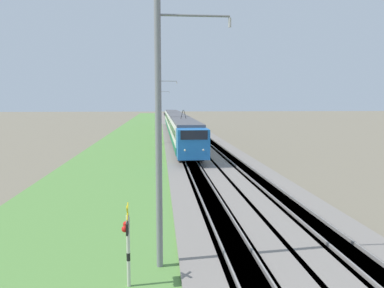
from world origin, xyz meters
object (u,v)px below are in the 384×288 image
(catenary_mast_mid, at_px, (159,109))
(catenary_mast_far, at_px, (159,106))
(passenger_train, at_px, (177,123))
(catenary_mast_near, at_px, (160,130))
(crossing_signal_aux, at_px, (127,239))

(catenary_mast_mid, distance_m, catenary_mast_far, 37.49)
(passenger_train, height_order, catenary_mast_mid, catenary_mast_mid)
(catenary_mast_near, distance_m, catenary_mast_far, 74.97)
(passenger_train, relative_size, catenary_mast_near, 6.25)
(catenary_mast_near, relative_size, catenary_mast_mid, 1.02)
(catenary_mast_near, bearing_deg, passenger_train, -3.36)
(crossing_signal_aux, distance_m, catenary_mast_near, 3.70)
(catenary_mast_mid, bearing_deg, crossing_signal_aux, 178.46)
(passenger_train, xyz_separation_m, crossing_signal_aux, (-49.52, 3.87, -0.60))
(catenary_mast_mid, bearing_deg, passenger_train, -14.82)
(crossing_signal_aux, relative_size, catenary_mast_mid, 0.30)
(passenger_train, relative_size, catenary_mast_far, 6.72)
(passenger_train, distance_m, catenary_mast_mid, 11.35)
(passenger_train, relative_size, crossing_signal_aux, 21.62)
(passenger_train, bearing_deg, catenary_mast_far, -173.98)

